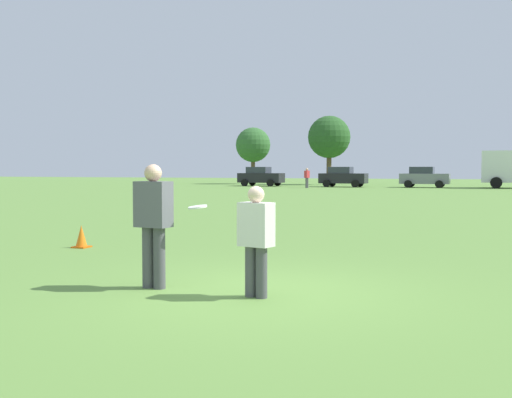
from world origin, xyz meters
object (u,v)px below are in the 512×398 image
at_px(bystander_sideline_watcher, 307,177).
at_px(parked_car_near_left, 261,176).
at_px(frisbee, 198,207).
at_px(player_defender, 256,235).
at_px(traffic_cone, 81,237).
at_px(parked_car_mid_left, 343,177).
at_px(parked_car_center, 424,177).
at_px(player_thrower, 153,219).

bearing_deg(bystander_sideline_watcher, parked_car_near_left, 143.79).
bearing_deg(frisbee, player_defender, -18.80).
xyz_separation_m(player_defender, frisbee, (-0.99, 0.34, 0.33)).
xyz_separation_m(traffic_cone, parked_car_near_left, (-11.25, 44.27, 0.69)).
relative_size(parked_car_near_left, parked_car_mid_left, 1.00).
relative_size(player_defender, parked_car_center, 0.34).
bearing_deg(frisbee, player_thrower, -157.85).
relative_size(player_thrower, bystander_sideline_watcher, 1.02).
bearing_deg(parked_car_near_left, player_thrower, -72.68).
bearing_deg(parked_car_center, frisbee, -89.51).
bearing_deg(bystander_sideline_watcher, traffic_cone, -82.04).
distance_m(frisbee, parked_car_center, 47.95).
bearing_deg(bystander_sideline_watcher, frisbee, -77.25).
relative_size(parked_car_mid_left, bystander_sideline_watcher, 2.49).
height_order(player_defender, parked_car_mid_left, parked_car_mid_left).
xyz_separation_m(player_thrower, parked_car_mid_left, (-6.93, 47.51, -0.06)).
height_order(player_thrower, player_defender, player_thrower).
height_order(player_thrower, parked_car_center, parked_car_center).
height_order(player_defender, traffic_cone, player_defender).
bearing_deg(traffic_cone, bystander_sideline_watcher, 97.96).
xyz_separation_m(frisbee, parked_car_mid_left, (-7.50, 47.27, -0.22)).
distance_m(player_thrower, frisbee, 0.64).
relative_size(traffic_cone, parked_car_center, 0.11).
xyz_separation_m(player_thrower, traffic_cone, (-3.62, 3.41, -0.75)).
xyz_separation_m(player_thrower, parked_car_center, (0.16, 48.18, -0.06)).
bearing_deg(traffic_cone, player_thrower, -43.30).
height_order(frisbee, traffic_cone, frisbee).
height_order(traffic_cone, parked_car_center, parked_car_center).
bearing_deg(parked_car_center, player_thrower, -90.19).
relative_size(player_thrower, player_defender, 1.20).
bearing_deg(parked_car_center, parked_car_near_left, -178.09).
distance_m(player_thrower, parked_car_mid_left, 48.01).
distance_m(player_thrower, bystander_sideline_watcher, 44.52).
distance_m(player_defender, parked_car_center, 48.30).
bearing_deg(parked_car_near_left, parked_car_center, 1.91).
xyz_separation_m(frisbee, parked_car_center, (-0.41, 47.94, -0.22)).
distance_m(frisbee, parked_car_mid_left, 47.87).
bearing_deg(player_thrower, parked_car_mid_left, 98.29).
xyz_separation_m(traffic_cone, bystander_sideline_watcher, (-5.61, 40.14, 0.74)).
bearing_deg(player_thrower, parked_car_near_left, 107.32).
distance_m(traffic_cone, parked_car_near_left, 45.68).
distance_m(player_defender, parked_car_mid_left, 48.36).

